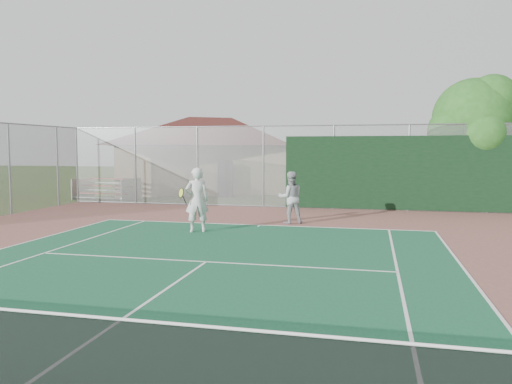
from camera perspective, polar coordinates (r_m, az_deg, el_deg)
back_fence at (r=21.04m, az=9.14°, el=2.56°), size 20.08×0.11×3.53m
side_fence_left at (r=21.37m, az=-26.33°, el=2.36°), size 0.08×9.00×3.50m
clubhouse at (r=30.22m, az=-4.87°, el=5.11°), size 14.00×11.82×5.13m
bleachers at (r=26.03m, az=-16.73°, el=0.41°), size 2.93×1.90×1.05m
tree at (r=22.95m, az=23.85°, el=7.37°), size 3.99×3.78×5.57m
player_white_front at (r=15.14m, az=-6.79°, el=-0.95°), size 0.98×0.83×1.95m
player_grey_back at (r=16.82m, az=3.96°, el=-0.69°), size 1.03×0.92×1.75m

